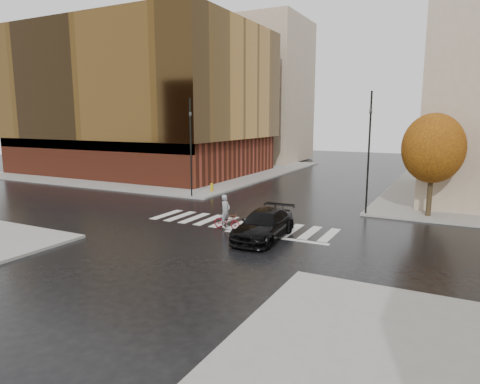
{
  "coord_description": "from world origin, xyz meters",
  "views": [
    {
      "loc": [
        11.5,
        -21.9,
        6.34
      ],
      "look_at": [
        0.09,
        0.29,
        2.0
      ],
      "focal_mm": 32.0,
      "sensor_mm": 36.0,
      "label": 1
    }
  ],
  "objects_px": {
    "sedan": "(264,225)",
    "cyclist": "(226,218)",
    "traffic_light_ne": "(369,144)",
    "traffic_light_nw": "(191,140)",
    "fire_hydrant": "(212,187)"
  },
  "relations": [
    {
      "from": "cyclist",
      "to": "traffic_light_ne",
      "type": "xyz_separation_m",
      "value": [
        6.42,
        7.3,
        4.01
      ]
    },
    {
      "from": "sedan",
      "to": "traffic_light_ne",
      "type": "xyz_separation_m",
      "value": [
        3.72,
        8.1,
        3.94
      ]
    },
    {
      "from": "sedan",
      "to": "cyclist",
      "type": "relative_size",
      "value": 2.59
    },
    {
      "from": "sedan",
      "to": "traffic_light_nw",
      "type": "relative_size",
      "value": 0.68
    },
    {
      "from": "traffic_light_ne",
      "to": "cyclist",
      "type": "bearing_deg",
      "value": 54.88
    },
    {
      "from": "traffic_light_nw",
      "to": "cyclist",
      "type": "bearing_deg",
      "value": 54.46
    },
    {
      "from": "cyclist",
      "to": "traffic_light_ne",
      "type": "bearing_deg",
      "value": -35.24
    },
    {
      "from": "traffic_light_nw",
      "to": "traffic_light_ne",
      "type": "height_order",
      "value": "traffic_light_ne"
    },
    {
      "from": "traffic_light_nw",
      "to": "traffic_light_ne",
      "type": "xyz_separation_m",
      "value": [
        13.7,
        -0.06,
        0.11
      ]
    },
    {
      "from": "cyclist",
      "to": "fire_hydrant",
      "type": "bearing_deg",
      "value": 41.09
    },
    {
      "from": "cyclist",
      "to": "traffic_light_ne",
      "type": "distance_m",
      "value": 10.52
    },
    {
      "from": "sedan",
      "to": "fire_hydrant",
      "type": "bearing_deg",
      "value": 129.64
    },
    {
      "from": "sedan",
      "to": "traffic_light_ne",
      "type": "height_order",
      "value": "traffic_light_ne"
    },
    {
      "from": "sedan",
      "to": "cyclist",
      "type": "height_order",
      "value": "cyclist"
    },
    {
      "from": "traffic_light_nw",
      "to": "fire_hydrant",
      "type": "height_order",
      "value": "traffic_light_nw"
    }
  ]
}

